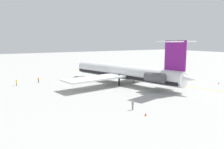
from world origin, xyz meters
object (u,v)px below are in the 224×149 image
ground_crew_portside (16,82)px  ground_crew_near_nose (133,104)px  ground_crew_near_tail (120,69)px  safety_cone_nose (146,114)px  safety_cone_wingtip (219,83)px  safety_cone_tail (38,80)px  ground_crew_starboard (38,79)px  main_jetliner (127,72)px

ground_crew_portside → ground_crew_near_nose: bearing=-41.4°
ground_crew_near_tail → safety_cone_nose: size_ratio=3.33×
ground_crew_near_nose → safety_cone_nose: size_ratio=3.26×
ground_crew_near_nose → ground_crew_portside: 37.80m
ground_crew_portside → safety_cone_wingtip: size_ratio=3.09×
ground_crew_near_tail → safety_cone_tail: (-4.27, 33.67, -0.89)m
ground_crew_near_tail → ground_crew_starboard: bearing=-40.1°
ground_crew_near_nose → safety_cone_nose: (-3.81, 0.12, -0.86)m
safety_cone_tail → ground_crew_starboard: bearing=166.3°
ground_crew_near_nose → safety_cone_tail: (39.44, 7.30, -0.86)m
ground_crew_near_nose → ground_crew_starboard: bearing=51.1°
ground_crew_portside → ground_crew_starboard: size_ratio=1.01×
main_jetliner → ground_crew_near_nose: size_ratio=23.96×
ground_crew_near_tail → ground_crew_starboard: (-7.24, 34.40, -0.09)m
ground_crew_near_nose → ground_crew_near_tail: ground_crew_near_tail is taller
ground_crew_near_nose → ground_crew_near_tail: (43.71, -26.38, 0.02)m
main_jetliner → safety_cone_nose: size_ratio=78.20×
main_jetliner → ground_crew_portside: (13.91, 27.95, -2.38)m
safety_cone_wingtip → ground_crew_portside: bearing=61.0°
ground_crew_starboard → safety_cone_tail: size_ratio=3.07×
safety_cone_nose → safety_cone_tail: size_ratio=1.00×
ground_crew_starboard → ground_crew_near_nose: bearing=-128.9°
ground_crew_near_tail → ground_crew_portside: ground_crew_near_tail is taller
ground_crew_portside → safety_cone_nose: (-38.74, -14.32, -0.80)m
main_jetliner → safety_cone_wingtip: (-14.25, -22.86, -3.18)m
ground_crew_near_tail → ground_crew_portside: size_ratio=1.08×
safety_cone_nose → safety_cone_tail: bearing=9.4°
safety_cone_nose → safety_cone_tail: (43.25, 7.18, 0.00)m
ground_crew_near_tail → safety_cone_wingtip: ground_crew_near_tail is taller
ground_crew_portside → main_jetliner: bearing=-0.3°
safety_cone_wingtip → safety_cone_tail: same height
ground_crew_portside → safety_cone_nose: ground_crew_portside is taller
safety_cone_nose → ground_crew_near_nose: bearing=-1.8°
safety_cone_nose → safety_cone_tail: 43.84m
safety_cone_wingtip → ground_crew_near_nose: bearing=100.5°
main_jetliner → ground_crew_near_nose: 25.09m
ground_crew_portside → safety_cone_wingtip: ground_crew_portside is taller
ground_crew_near_nose → safety_cone_nose: 3.91m
main_jetliner → ground_crew_near_tail: size_ratio=23.45×
ground_crew_near_nose → ground_crew_starboard: size_ratio=1.06×
safety_cone_nose → ground_crew_starboard: bearing=11.1°
safety_cone_tail → safety_cone_wingtip: bearing=-126.8°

